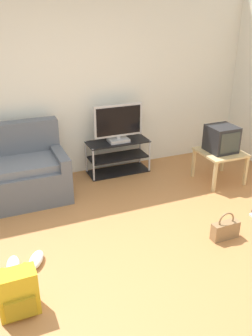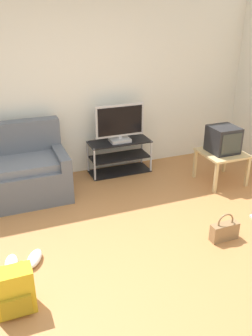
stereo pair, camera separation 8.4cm
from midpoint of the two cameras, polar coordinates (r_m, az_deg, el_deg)
name	(u,v)px [view 1 (the left image)]	position (r m, az deg, el deg)	size (l,w,h in m)	color
ground_plane	(125,270)	(3.63, -0.86, -16.07)	(9.00, 9.80, 0.02)	#B27542
wall_back	(58,85)	(5.22, -11.31, 12.88)	(9.00, 0.10, 2.70)	silver
tv_stand	(118,157)	(5.47, -1.73, 1.82)	(0.94, 0.39, 0.51)	black
flat_tv	(118,124)	(5.27, -1.72, 7.11)	(0.75, 0.22, 0.57)	#B2B2B7
side_table	(220,155)	(5.29, 14.45, 1.96)	(0.59, 0.59, 0.46)	tan
crt_tv	(222,139)	(5.21, 14.63, 4.55)	(0.38, 0.39, 0.37)	#232326
backpack	(18,293)	(3.22, -17.68, -18.60)	(0.33, 0.26, 0.41)	gold
handbag	(225,229)	(4.10, 15.05, -9.50)	(0.32, 0.11, 0.33)	olive
sneakers_pair	(25,262)	(3.77, -16.55, -14.32)	(0.42, 0.31, 0.09)	white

